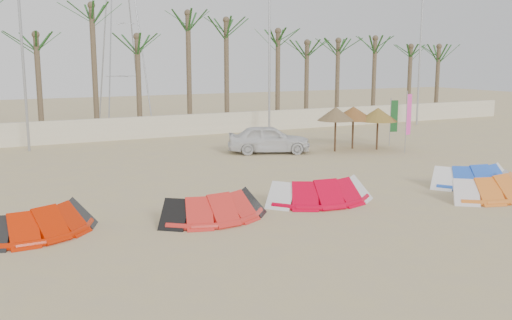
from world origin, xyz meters
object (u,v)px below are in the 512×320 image
kite_red_right (316,189)px  kite_red_mid (211,205)px  kite_red_left (40,219)px  parasol_right (353,113)px  car (269,139)px  parasol_mid (378,115)px  parasol_left (336,114)px  kite_orange (485,184)px  kite_blue (468,174)px

kite_red_right → kite_red_mid: bearing=-175.5°
kite_red_left → parasol_right: bearing=26.6°
kite_red_right → car: bearing=70.9°
kite_red_right → car: 9.98m
parasol_mid → parasol_right: 1.27m
parasol_left → parasol_right: size_ratio=1.01×
parasol_right → parasol_left: bearing=-165.2°
kite_red_left → parasol_right: size_ratio=1.62×
car → parasol_mid: bearing=-83.7°
kite_red_mid → kite_red_right: 3.91m
kite_orange → parasol_left: size_ratio=1.59×
kite_blue → car: 10.43m
kite_blue → parasol_right: (1.39, 9.15, 1.45)m
kite_red_left → parasol_left: 17.16m
kite_red_left → kite_red_right: size_ratio=0.98×
kite_orange → car: car is taller
parasol_mid → car: 5.88m
kite_blue → parasol_right: bearing=81.4°
parasol_right → car: bearing=170.5°
parasol_left → parasol_mid: 2.34m
kite_red_left → kite_red_mid: size_ratio=1.06×
kite_red_left → kite_blue: same height
kite_orange → parasol_mid: 10.42m
parasol_mid → kite_orange: bearing=-107.8°
kite_red_right → parasol_mid: parasol_mid is taller
kite_red_mid → parasol_left: size_ratio=1.51×
parasol_left → car: 3.65m
parasol_right → kite_red_right: bearing=-132.3°
kite_orange → car: (-2.37, 11.48, 0.28)m
kite_red_right → parasol_right: parasol_right is taller
kite_red_mid → parasol_right: (11.77, 8.96, 1.45)m
kite_red_left → car: car is taller
kite_blue → parasol_left: 8.92m
parasol_left → parasol_right: bearing=14.8°
kite_red_mid → kite_red_right: (3.90, 0.31, 0.00)m
kite_red_mid → parasol_right: 14.86m
kite_red_mid → parasol_mid: 15.11m
car → kite_blue: bearing=-139.1°
kite_blue → parasol_right: 9.37m
kite_red_right → parasol_mid: 11.82m
kite_red_right → parasol_right: (7.87, 8.66, 1.45)m
kite_blue → parasol_mid: parasol_mid is taller
kite_red_right → parasol_right: bearing=47.7°
kite_red_left → kite_orange: same height
kite_blue → car: bearing=108.0°
kite_red_left → parasol_mid: (17.44, 7.39, 1.42)m
kite_red_mid → kite_blue: 10.38m
kite_orange → parasol_mid: parasol_mid is taller
parasol_left → kite_red_right: bearing=-128.1°
parasol_left → parasol_mid: bearing=-12.8°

